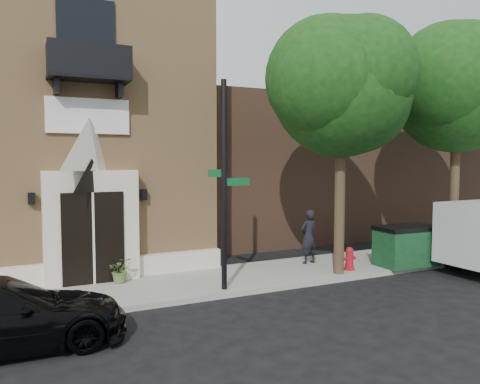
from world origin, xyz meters
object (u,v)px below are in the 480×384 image
at_px(dumpster, 406,245).
at_px(pedestrian_near, 309,237).
at_px(street_sign, 224,185).
at_px(fire_hydrant, 349,259).

height_order(dumpster, pedestrian_near, pedestrian_near).
bearing_deg(dumpster, street_sign, -178.23).
height_order(fire_hydrant, pedestrian_near, pedestrian_near).
relative_size(street_sign, dumpster, 2.73).
height_order(street_sign, fire_hydrant, street_sign).
bearing_deg(street_sign, fire_hydrant, -4.63).
distance_m(fire_hydrant, dumpster, 2.17).
distance_m(street_sign, fire_hydrant, 5.10).
xyz_separation_m(fire_hydrant, dumpster, (2.13, -0.28, 0.30)).
xyz_separation_m(fire_hydrant, pedestrian_near, (-0.62, 1.38, 0.55)).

